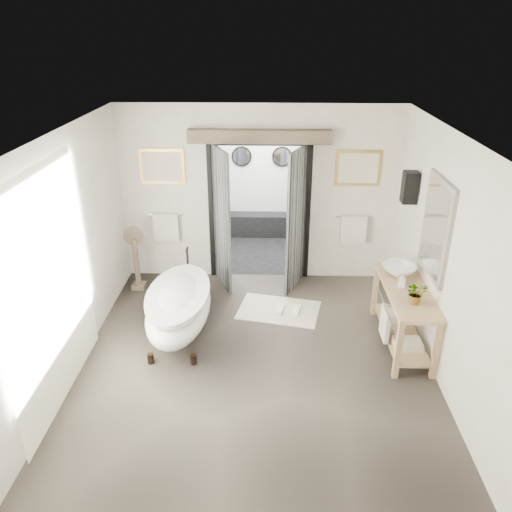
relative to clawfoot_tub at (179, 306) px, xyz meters
name	(u,v)px	position (x,y,z in m)	size (l,w,h in m)	color
ground_plane	(255,363)	(1.06, -0.64, -0.45)	(5.00, 5.00, 0.00)	#544A41
room_shell	(251,234)	(1.03, -0.75, 1.40)	(4.52, 5.02, 2.91)	silver
shower_room	(261,198)	(1.06, 3.35, 0.45)	(2.22, 2.01, 2.51)	black
back_wall_dressing	(259,192)	(1.06, 1.68, 1.11)	(3.82, 0.77, 2.52)	black
clawfoot_tub	(179,306)	(0.00, 0.00, 0.00)	(0.85, 1.90, 0.93)	black
vanity	(402,311)	(3.01, -0.13, 0.05)	(0.57, 1.60, 0.85)	tan
pedestal_mirror	(136,262)	(-0.92, 1.34, 0.02)	(0.32, 0.21, 1.09)	brown
rug	(279,310)	(1.39, 0.68, -0.45)	(1.20, 0.80, 0.01)	silver
slippers	(288,310)	(1.53, 0.63, -0.41)	(0.41, 0.28, 0.05)	white
basin	(399,271)	(3.00, 0.23, 0.48)	(0.47, 0.47, 0.16)	white
plant	(416,293)	(3.04, -0.50, 0.54)	(0.26, 0.23, 0.29)	gray
soap_bottle_a	(402,280)	(2.97, -0.06, 0.49)	(0.09, 0.09, 0.19)	gray
soap_bottle_b	(393,260)	(2.99, 0.56, 0.48)	(0.13, 0.13, 0.17)	gray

